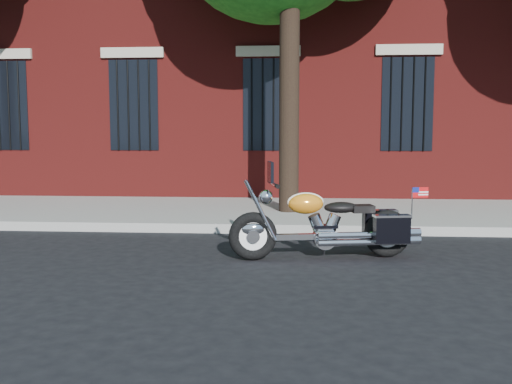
{
  "coord_description": "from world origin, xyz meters",
  "views": [
    {
      "loc": [
        0.68,
        -7.53,
        1.58
      ],
      "look_at": [
        0.06,
        0.8,
        0.72
      ],
      "focal_mm": 40.0,
      "sensor_mm": 36.0,
      "label": 1
    }
  ],
  "objects": [
    {
      "name": "sidewalk",
      "position": [
        0.0,
        3.26,
        0.07
      ],
      "size": [
        40.0,
        3.6,
        0.15
      ],
      "primitive_type": "cube",
      "color": "gray",
      "rests_on": "ground"
    },
    {
      "name": "ground",
      "position": [
        0.0,
        0.0,
        0.0
      ],
      "size": [
        120.0,
        120.0,
        0.0
      ],
      "primitive_type": "plane",
      "color": "black",
      "rests_on": "ground"
    },
    {
      "name": "motorcycle",
      "position": [
        1.09,
        -0.41,
        0.41
      ],
      "size": [
        2.45,
        0.95,
        1.23
      ],
      "rotation": [
        0.0,
        0.0,
        0.18
      ],
      "color": "black",
      "rests_on": "ground"
    },
    {
      "name": "curb",
      "position": [
        0.0,
        1.38,
        0.07
      ],
      "size": [
        40.0,
        0.16,
        0.15
      ],
      "primitive_type": "cube",
      "color": "gray",
      "rests_on": "ground"
    }
  ]
}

